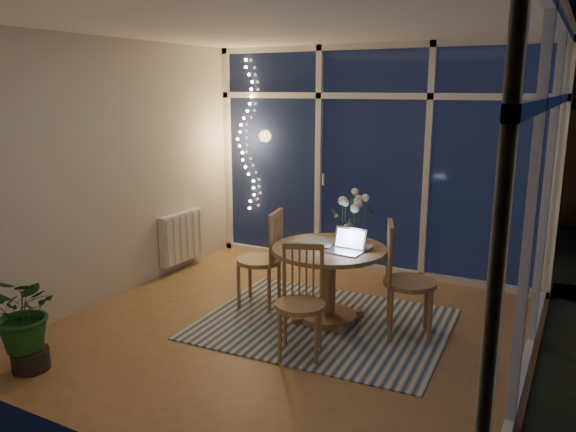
% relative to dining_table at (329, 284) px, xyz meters
% --- Properties ---
extents(floor, '(4.00, 4.00, 0.00)m').
position_rel_dining_table_xyz_m(floor, '(-0.21, -0.33, -0.35)').
color(floor, '#946540').
rests_on(floor, ground).
extents(ceiling, '(4.00, 4.00, 0.00)m').
position_rel_dining_table_xyz_m(ceiling, '(-0.21, -0.33, 2.25)').
color(ceiling, white).
rests_on(ceiling, wall_back).
extents(wall_back, '(4.00, 0.04, 2.60)m').
position_rel_dining_table_xyz_m(wall_back, '(-0.21, 1.67, 0.95)').
color(wall_back, beige).
rests_on(wall_back, floor).
extents(wall_front, '(4.00, 0.04, 2.60)m').
position_rel_dining_table_xyz_m(wall_front, '(-0.21, -2.33, 0.95)').
color(wall_front, beige).
rests_on(wall_front, floor).
extents(wall_left, '(0.04, 4.00, 2.60)m').
position_rel_dining_table_xyz_m(wall_left, '(-2.21, -0.33, 0.95)').
color(wall_left, beige).
rests_on(wall_left, floor).
extents(wall_right, '(0.04, 4.00, 2.60)m').
position_rel_dining_table_xyz_m(wall_right, '(1.79, -0.33, 0.95)').
color(wall_right, beige).
rests_on(wall_right, floor).
extents(window_wall_back, '(4.00, 0.10, 2.60)m').
position_rel_dining_table_xyz_m(window_wall_back, '(-0.21, 1.63, 0.95)').
color(window_wall_back, white).
rests_on(window_wall_back, floor).
extents(window_wall_right, '(0.10, 4.00, 2.60)m').
position_rel_dining_table_xyz_m(window_wall_right, '(1.75, -0.33, 0.95)').
color(window_wall_right, white).
rests_on(window_wall_right, floor).
extents(radiator, '(0.10, 0.70, 0.58)m').
position_rel_dining_table_xyz_m(radiator, '(-2.15, 0.57, 0.05)').
color(radiator, silver).
rests_on(radiator, wall_left).
extents(fairy_lights, '(0.24, 0.10, 1.85)m').
position_rel_dining_table_xyz_m(fairy_lights, '(-1.86, 1.55, 1.17)').
color(fairy_lights, '#FFC166').
rests_on(fairy_lights, window_wall_back).
extents(garden_patio, '(12.00, 6.00, 0.10)m').
position_rel_dining_table_xyz_m(garden_patio, '(0.29, 4.67, -0.41)').
color(garden_patio, black).
rests_on(garden_patio, ground).
extents(garden_fence, '(11.00, 0.08, 1.80)m').
position_rel_dining_table_xyz_m(garden_fence, '(-0.21, 5.17, 0.55)').
color(garden_fence, '#3A2715').
rests_on(garden_fence, ground).
extents(neighbour_roof, '(7.00, 3.00, 2.20)m').
position_rel_dining_table_xyz_m(neighbour_roof, '(0.09, 8.17, 1.85)').
color(neighbour_roof, '#2F3138').
rests_on(neighbour_roof, ground).
extents(garden_shrubs, '(0.90, 0.90, 0.90)m').
position_rel_dining_table_xyz_m(garden_shrubs, '(-1.01, 3.07, 0.10)').
color(garden_shrubs, black).
rests_on(garden_shrubs, ground).
extents(rug, '(2.27, 1.85, 0.01)m').
position_rel_dining_table_xyz_m(rug, '(0.00, -0.10, -0.35)').
color(rug, beige).
rests_on(rug, floor).
extents(dining_table, '(1.09, 1.09, 0.71)m').
position_rel_dining_table_xyz_m(dining_table, '(0.00, 0.00, 0.00)').
color(dining_table, '#8D623F').
rests_on(dining_table, floor).
extents(chair_left, '(0.54, 0.54, 0.99)m').
position_rel_dining_table_xyz_m(chair_left, '(-0.75, 0.01, 0.14)').
color(chair_left, '#8D623F').
rests_on(chair_left, floor).
extents(chair_right, '(0.61, 0.61, 1.03)m').
position_rel_dining_table_xyz_m(chair_right, '(0.75, 0.03, 0.16)').
color(chair_right, '#8D623F').
rests_on(chair_right, floor).
extents(chair_front, '(0.54, 0.54, 0.91)m').
position_rel_dining_table_xyz_m(chair_front, '(0.09, -0.75, 0.10)').
color(chair_front, '#8D623F').
rests_on(chair_front, floor).
extents(laptop, '(0.32, 0.28, 0.22)m').
position_rel_dining_table_xyz_m(laptop, '(0.19, -0.09, 0.46)').
color(laptop, silver).
rests_on(laptop, dining_table).
extents(flower_vase, '(0.21, 0.21, 0.21)m').
position_rel_dining_table_xyz_m(flower_vase, '(0.09, 0.28, 0.46)').
color(flower_vase, silver).
rests_on(flower_vase, dining_table).
extents(bowl, '(0.16, 0.16, 0.04)m').
position_rel_dining_table_xyz_m(bowl, '(0.30, 0.08, 0.37)').
color(bowl, silver).
rests_on(bowl, dining_table).
extents(newspapers, '(0.41, 0.32, 0.02)m').
position_rel_dining_table_xyz_m(newspapers, '(-0.19, 0.10, 0.37)').
color(newspapers, beige).
rests_on(newspapers, dining_table).
extents(phone, '(0.14, 0.09, 0.01)m').
position_rel_dining_table_xyz_m(phone, '(0.08, -0.04, 0.36)').
color(phone, black).
rests_on(phone, dining_table).
extents(potted_plant, '(0.63, 0.58, 0.76)m').
position_rel_dining_table_xyz_m(potted_plant, '(-1.63, -1.93, 0.03)').
color(potted_plant, '#1B4D1C').
rests_on(potted_plant, floor).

